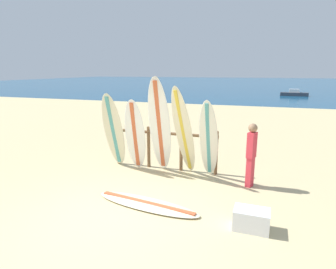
# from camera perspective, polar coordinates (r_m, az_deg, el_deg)

# --- Properties ---
(ground_plane) EXTENTS (120.00, 120.00, 0.00)m
(ground_plane) POSITION_cam_1_polar(r_m,az_deg,el_deg) (5.55, -10.62, -16.33)
(ground_plane) COLOR #CCB784
(ocean_water) EXTENTS (120.00, 80.00, 0.01)m
(ocean_water) POSITION_cam_1_polar(r_m,az_deg,el_deg) (62.32, 16.11, 9.95)
(ocean_water) COLOR navy
(ocean_water) RESTS_ON ground
(surfboard_rack) EXTENTS (2.93, 0.09, 1.16)m
(surfboard_rack) POSITION_cam_1_polar(r_m,az_deg,el_deg) (7.75, -0.69, -1.81)
(surfboard_rack) COLOR brown
(surfboard_rack) RESTS_ON ground
(surfboard_leaning_far_left) EXTENTS (0.58, 0.74, 2.12)m
(surfboard_leaning_far_left) POSITION_cam_1_polar(r_m,az_deg,el_deg) (7.88, -10.88, 0.73)
(surfboard_leaning_far_left) COLOR beige
(surfboard_leaning_far_left) RESTS_ON ground
(surfboard_leaning_left) EXTENTS (0.59, 0.57, 1.97)m
(surfboard_leaning_left) POSITION_cam_1_polar(r_m,az_deg,el_deg) (7.61, -6.62, -0.12)
(surfboard_leaning_left) COLOR white
(surfboard_leaning_left) RESTS_ON ground
(surfboard_leaning_center_left) EXTENTS (0.60, 0.84, 2.56)m
(surfboard_leaning_center_left) POSITION_cam_1_polar(r_m,az_deg,el_deg) (7.26, -1.70, 1.71)
(surfboard_leaning_center_left) COLOR white
(surfboard_leaning_center_left) RESTS_ON ground
(surfboard_leaning_center) EXTENTS (0.66, 1.12, 2.35)m
(surfboard_leaning_center) POSITION_cam_1_polar(r_m,az_deg,el_deg) (7.05, 3.17, 0.49)
(surfboard_leaning_center) COLOR beige
(surfboard_leaning_center) RESTS_ON ground
(surfboard_leaning_center_right) EXTENTS (0.52, 0.67, 2.02)m
(surfboard_leaning_center_right) POSITION_cam_1_polar(r_m,az_deg,el_deg) (7.05, 8.15, -0.99)
(surfboard_leaning_center_right) COLOR white
(surfboard_leaning_center_right) RESTS_ON ground
(surfboard_lying_on_sand) EXTENTS (2.37, 0.92, 0.08)m
(surfboard_lying_on_sand) POSITION_cam_1_polar(r_m,az_deg,el_deg) (5.93, -4.33, -13.73)
(surfboard_lying_on_sand) COLOR beige
(surfboard_lying_on_sand) RESTS_ON ground
(beachgoer_standing) EXTENTS (0.23, 0.28, 1.51)m
(beachgoer_standing) POSITION_cam_1_polar(r_m,az_deg,el_deg) (6.81, 16.42, -3.49)
(beachgoer_standing) COLOR #D8333F
(beachgoer_standing) RESTS_ON ground
(small_boat_offshore) EXTENTS (2.76, 1.04, 0.71)m
(small_boat_offshore) POSITION_cam_1_polar(r_m,az_deg,el_deg) (32.77, 24.05, 7.55)
(small_boat_offshore) COLOR #333842
(small_boat_offshore) RESTS_ON ocean_water
(cooler_box) EXTENTS (0.61, 0.42, 0.36)m
(cooler_box) POSITION_cam_1_polar(r_m,az_deg,el_deg) (5.28, 16.43, -16.08)
(cooler_box) COLOR white
(cooler_box) RESTS_ON ground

